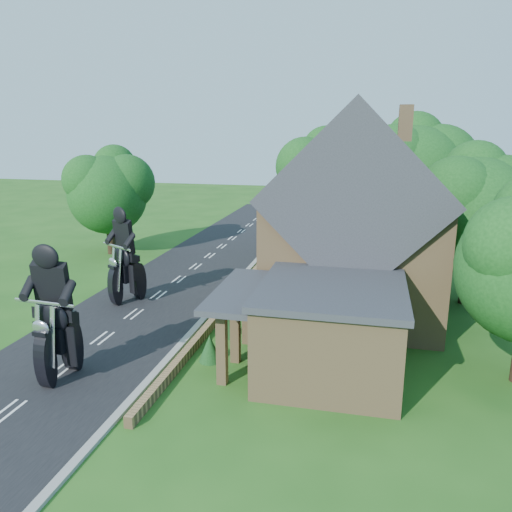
% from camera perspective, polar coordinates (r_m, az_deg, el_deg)
% --- Properties ---
extents(ground, '(120.00, 120.00, 0.00)m').
position_cam_1_polar(ground, '(23.26, -17.12, -8.99)').
color(ground, '#1F4E16').
rests_on(ground, ground).
extents(road, '(7.00, 80.00, 0.02)m').
position_cam_1_polar(road, '(23.25, -17.12, -8.97)').
color(road, black).
rests_on(road, ground).
extents(kerb, '(0.30, 80.00, 0.12)m').
position_cam_1_polar(kerb, '(21.71, -8.63, -10.04)').
color(kerb, gray).
rests_on(kerb, ground).
extents(garden_wall, '(0.30, 22.00, 0.40)m').
position_cam_1_polar(garden_wall, '(25.83, -3.21, -5.48)').
color(garden_wall, '#97764C').
rests_on(garden_wall, ground).
extents(house, '(9.54, 8.64, 10.24)m').
position_cam_1_polar(house, '(24.74, 11.25, 3.33)').
color(house, '#97764C').
rests_on(house, ground).
extents(annex, '(7.05, 5.94, 3.44)m').
position_cam_1_polar(annex, '(18.97, 8.17, -8.12)').
color(annex, '#97764C').
rests_on(annex, ground).
extents(tree_house_right, '(6.51, 6.00, 8.40)m').
position_cam_1_polar(tree_house_right, '(27.71, 24.43, 5.26)').
color(tree_house_right, black).
rests_on(tree_house_right, ground).
extents(tree_behind_house, '(7.81, 7.20, 10.08)m').
position_cam_1_polar(tree_behind_house, '(34.66, 18.24, 9.16)').
color(tree_behind_house, black).
rests_on(tree_behind_house, ground).
extents(tree_behind_left, '(6.94, 6.40, 9.16)m').
position_cam_1_polar(tree_behind_left, '(35.69, 8.28, 9.07)').
color(tree_behind_left, black).
rests_on(tree_behind_left, ground).
extents(tree_far_road, '(6.08, 5.60, 7.84)m').
position_cam_1_polar(tree_far_road, '(37.32, -16.06, 7.51)').
color(tree_far_road, black).
rests_on(tree_far_road, ground).
extents(shrub_a, '(0.90, 0.90, 1.10)m').
position_cam_1_polar(shrub_a, '(20.13, -5.30, -10.44)').
color(shrub_a, '#113715').
rests_on(shrub_a, ground).
extents(shrub_b, '(0.90, 0.90, 1.10)m').
position_cam_1_polar(shrub_b, '(22.31, -3.27, -7.83)').
color(shrub_b, '#113715').
rests_on(shrub_b, ground).
extents(shrub_c, '(0.90, 0.90, 1.10)m').
position_cam_1_polar(shrub_c, '(24.55, -1.62, -5.68)').
color(shrub_c, '#113715').
rests_on(shrub_c, ground).
extents(shrub_d, '(0.90, 0.90, 1.10)m').
position_cam_1_polar(shrub_d, '(29.17, 0.87, -2.38)').
color(shrub_d, '#113715').
rests_on(shrub_d, ground).
extents(shrub_e, '(0.90, 0.90, 1.10)m').
position_cam_1_polar(shrub_e, '(31.52, 1.84, -1.10)').
color(shrub_e, '#113715').
rests_on(shrub_e, ground).
extents(shrub_f, '(0.90, 0.90, 1.10)m').
position_cam_1_polar(shrub_f, '(33.89, 2.67, 0.01)').
color(shrub_f, '#113715').
rests_on(shrub_f, ground).
extents(motorcycle_lead, '(0.55, 1.68, 1.54)m').
position_cam_1_polar(motorcycle_lead, '(20.00, -21.50, -10.93)').
color(motorcycle_lead, black).
rests_on(motorcycle_lead, ground).
extents(motorcycle_follow, '(1.17, 1.64, 1.53)m').
position_cam_1_polar(motorcycle_follow, '(27.29, -14.47, -3.57)').
color(motorcycle_follow, black).
rests_on(motorcycle_follow, ground).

